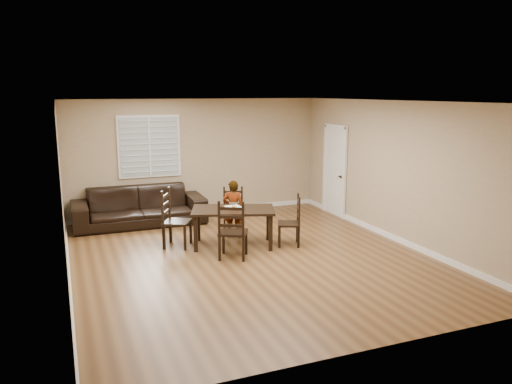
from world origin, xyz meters
The scene contains 11 objects.
ground centered at (0.00, 0.00, 0.00)m, with size 7.00×7.00×0.00m, color brown.
room centered at (0.04, 0.18, 1.81)m, with size 6.04×7.04×2.72m.
dining_table centered at (-0.05, 0.74, 0.62)m, with size 1.72×1.31×0.71m.
chair_near centered at (0.27, 1.66, 0.43)m, with size 0.52×0.51×0.94m.
chair_far centered at (-0.34, -0.02, 0.48)m, with size 0.63×0.61×1.05m.
chair_left centered at (-1.15, 1.15, 0.50)m, with size 0.64×0.65×1.09m.
chair_right centered at (1.05, 0.36, 0.44)m, with size 0.54×0.56×0.96m.
child centered at (0.13, 1.27, 0.58)m, with size 0.42×0.28×1.15m, color gray.
napkin centered at (0.01, 0.91, 0.71)m, with size 0.27×0.27×0.00m, color beige.
donut centered at (0.02, 0.90, 0.73)m, with size 0.09×0.09×0.03m.
sofa centered at (-1.45, 2.92, 0.41)m, with size 2.80×1.09×0.82m, color black.
Camera 1 is at (-2.99, -7.83, 2.86)m, focal length 35.00 mm.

